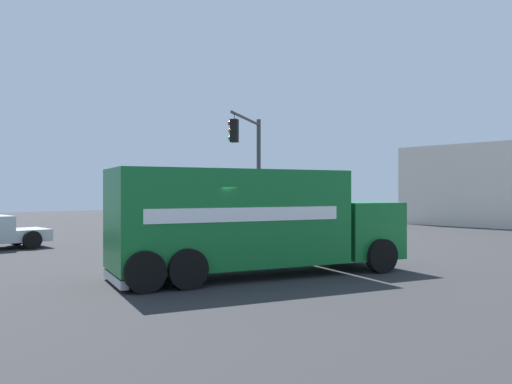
# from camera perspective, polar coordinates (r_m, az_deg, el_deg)

# --- Properties ---
(ground_plane) EXTENTS (100.00, 100.00, 0.00)m
(ground_plane) POSITION_cam_1_polar(r_m,az_deg,el_deg) (15.04, -2.63, -9.07)
(ground_plane) COLOR #2B2B2D
(delivery_truck) EXTENTS (4.85, 8.86, 2.98)m
(delivery_truck) POSITION_cam_1_polar(r_m,az_deg,el_deg) (14.87, -0.47, -3.16)
(delivery_truck) COLOR #146B2D
(delivery_truck) RESTS_ON ground
(traffic_light_primary) EXTENTS (2.45, 3.68, 5.85)m
(traffic_light_primary) POSITION_cam_1_polar(r_m,az_deg,el_deg) (23.98, -0.58, 3.60)
(traffic_light_primary) COLOR #38383D
(traffic_light_primary) RESTS_ON ground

